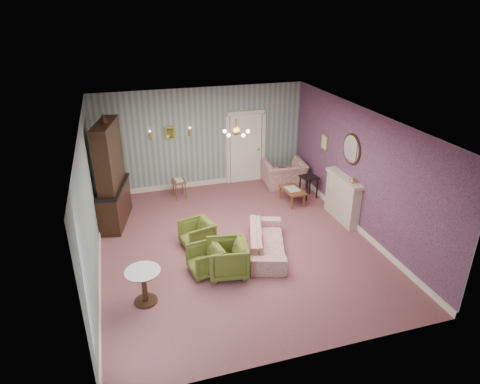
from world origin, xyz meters
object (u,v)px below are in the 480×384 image
object	(u,v)px
sofa_chintz	(267,237)
olive_chair_c	(197,233)
olive_chair_b	(205,259)
side_table_black	(308,187)
wingback_chair	(285,170)
coffee_table	(292,196)
pedestal_table	(144,286)
olive_chair_a	(227,257)
dresser	(110,172)
fireplace	(342,198)

from	to	relation	value
sofa_chintz	olive_chair_c	bearing A→B (deg)	81.20
olive_chair_b	side_table_black	distance (m)	4.43
olive_chair_c	wingback_chair	xyz separation A→B (m)	(3.15, 2.56, 0.17)
coffee_table	pedestal_table	world-z (taller)	pedestal_table
olive_chair_a	olive_chair_c	distance (m)	1.27
side_table_black	pedestal_table	world-z (taller)	pedestal_table
olive_chair_a	olive_chair_b	bearing A→B (deg)	-104.08
olive_chair_a	dresser	size ratio (longest dim) A/B	0.29
olive_chair_a	coffee_table	bearing A→B (deg)	144.21
side_table_black	olive_chair_c	bearing A→B (deg)	-155.05
wingback_chair	pedestal_table	distance (m)	6.12
dresser	pedestal_table	xyz separation A→B (m)	(0.41, -3.35, -1.00)
dresser	pedestal_table	bearing A→B (deg)	-69.63
sofa_chintz	coffee_table	distance (m)	2.61
olive_chair_a	fireplace	xyz separation A→B (m)	(3.37, 1.44, 0.18)
dresser	olive_chair_b	bearing A→B (deg)	-45.39
olive_chair_c	pedestal_table	distance (m)	2.10
olive_chair_b	pedestal_table	distance (m)	1.39
sofa_chintz	wingback_chair	distance (m)	3.69
wingback_chair	coffee_table	distance (m)	1.19
olive_chair_a	olive_chair_b	xyz separation A→B (m)	(-0.41, 0.17, -0.07)
sofa_chintz	side_table_black	xyz separation A→B (m)	(2.08, 2.32, -0.05)
pedestal_table	fireplace	bearing A→B (deg)	20.29
wingback_chair	side_table_black	size ratio (longest dim) A/B	1.82
fireplace	dresser	bearing A→B (deg)	164.74
olive_chair_a	sofa_chintz	world-z (taller)	olive_chair_a
wingback_chair	dresser	bearing A→B (deg)	14.65
wingback_chair	pedestal_table	bearing A→B (deg)	48.07
olive_chair_a	wingback_chair	size ratio (longest dim) A/B	0.68
dresser	coffee_table	xyz separation A→B (m)	(4.63, -0.28, -1.14)
fireplace	side_table_black	bearing A→B (deg)	99.90
dresser	coffee_table	distance (m)	4.78
olive_chair_c	olive_chair_b	bearing A→B (deg)	-16.68
olive_chair_b	coffee_table	bearing A→B (deg)	122.03
olive_chair_a	dresser	bearing A→B (deg)	-136.49
sofa_chintz	olive_chair_b	bearing A→B (deg)	121.18
olive_chair_a	side_table_black	xyz separation A→B (m)	(3.13, 2.84, -0.08)
olive_chair_c	side_table_black	bearing A→B (deg)	100.55
wingback_chair	coffee_table	xyz separation A→B (m)	(-0.23, -1.13, -0.30)
olive_chair_b	olive_chair_c	xyz separation A→B (m)	(0.04, 1.05, 0.01)
olive_chair_a	sofa_chintz	bearing A→B (deg)	124.59
olive_chair_a	coffee_table	xyz separation A→B (m)	(2.55, 2.65, -0.18)
fireplace	coffee_table	xyz separation A→B (m)	(-0.82, 1.20, -0.37)
olive_chair_a	side_table_black	world-z (taller)	olive_chair_a
olive_chair_a	fireplace	bearing A→B (deg)	121.33
olive_chair_b	fireplace	size ratio (longest dim) A/B	0.47
olive_chair_b	dresser	xyz separation A→B (m)	(-1.67, 2.76, 1.02)
fireplace	coffee_table	distance (m)	1.50
olive_chair_c	dresser	xyz separation A→B (m)	(-1.72, 1.71, 1.01)
sofa_chintz	coffee_table	bearing A→B (deg)	-17.77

